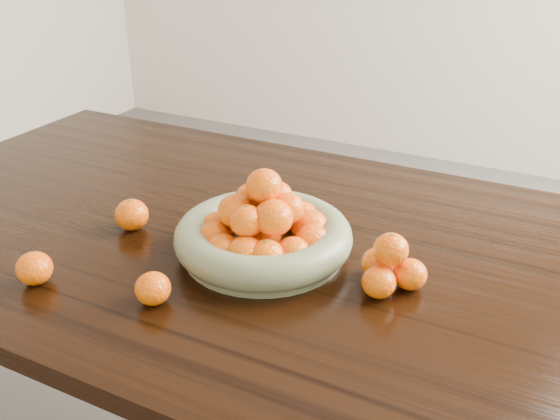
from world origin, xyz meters
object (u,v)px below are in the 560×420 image
at_px(orange_pyramid, 389,267).
at_px(loose_orange_0, 132,215).
at_px(dining_table, 289,280).
at_px(fruit_bowl, 264,233).

bearing_deg(orange_pyramid, loose_orange_0, -176.65).
relative_size(dining_table, fruit_bowl, 5.81).
bearing_deg(orange_pyramid, fruit_bowl, -179.90).
bearing_deg(loose_orange_0, fruit_bowl, 6.11).
bearing_deg(fruit_bowl, dining_table, 69.48).
xyz_separation_m(fruit_bowl, loose_orange_0, (-0.30, -0.03, -0.01)).
bearing_deg(dining_table, orange_pyramid, -15.59).
height_order(fruit_bowl, loose_orange_0, fruit_bowl).
bearing_deg(dining_table, fruit_bowl, -110.52).
height_order(dining_table, fruit_bowl, fruit_bowl).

